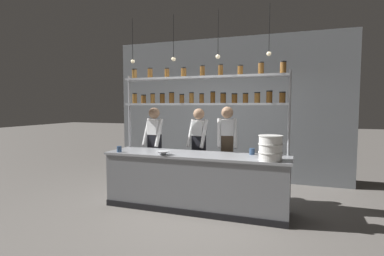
{
  "coord_description": "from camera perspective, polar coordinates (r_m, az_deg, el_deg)",
  "views": [
    {
      "loc": [
        1.57,
        -4.61,
        1.71
      ],
      "look_at": [
        -0.14,
        0.2,
        1.33
      ],
      "focal_mm": 28.0,
      "sensor_mm": 36.0,
      "label": 1
    }
  ],
  "objects": [
    {
      "name": "chef_right",
      "position": [
        5.5,
        6.69,
        -3.39
      ],
      "size": [
        0.41,
        0.34,
        1.69
      ],
      "rotation": [
        0.0,
        0.0,
        0.26
      ],
      "color": "black",
      "rests_on": "ground_plane"
    },
    {
      "name": "prep_bowl_center_front",
      "position": [
        4.97,
        14.43,
        -4.57
      ],
      "size": [
        0.28,
        0.28,
        0.08
      ],
      "color": "silver",
      "rests_on": "prep_counter"
    },
    {
      "name": "pendant_light_row",
      "position": [
        4.94,
        0.63,
        13.71
      ],
      "size": [
        2.37,
        0.07,
        0.76
      ],
      "color": "black"
    },
    {
      "name": "back_wall",
      "position": [
        7.01,
        6.61,
        3.6
      ],
      "size": [
        5.44,
        0.12,
        3.26
      ],
      "primitive_type": "cube",
      "color": "gray",
      "rests_on": "ground_plane"
    },
    {
      "name": "serving_cup_front",
      "position": [
        4.95,
        11.37,
        -4.4
      ],
      "size": [
        0.09,
        0.09,
        0.1
      ],
      "color": "#334C70",
      "rests_on": "prep_counter"
    },
    {
      "name": "container_stack",
      "position": [
        4.46,
        14.72,
        -3.69
      ],
      "size": [
        0.35,
        0.35,
        0.37
      ],
      "color": "white",
      "rests_on": "prep_counter"
    },
    {
      "name": "prep_bowl_near_left",
      "position": [
        4.84,
        -5.5,
        -4.76
      ],
      "size": [
        0.23,
        0.23,
        0.06
      ],
      "color": "silver",
      "rests_on": "prep_counter"
    },
    {
      "name": "chef_left",
      "position": [
        5.83,
        -7.18,
        -3.1
      ],
      "size": [
        0.39,
        0.31,
        1.67
      ],
      "rotation": [
        0.0,
        0.0,
        -0.15
      ],
      "color": "black",
      "rests_on": "ground_plane"
    },
    {
      "name": "serving_cup_by_board",
      "position": [
        5.25,
        -13.7,
        -3.93
      ],
      "size": [
        0.08,
        0.08,
        0.1
      ],
      "color": "#334C70",
      "rests_on": "prep_counter"
    },
    {
      "name": "spice_shelf_unit",
      "position": [
        5.19,
        2.09,
        6.5
      ],
      "size": [
        2.93,
        0.28,
        2.41
      ],
      "color": "#999BA0",
      "rests_on": "ground_plane"
    },
    {
      "name": "ground_plane",
      "position": [
        5.17,
        0.72,
        -15.05
      ],
      "size": [
        40.0,
        40.0,
        0.0
      ],
      "primitive_type": "plane",
      "color": "slate"
    },
    {
      "name": "chef_center",
      "position": [
        5.68,
        1.28,
        -3.36
      ],
      "size": [
        0.4,
        0.33,
        1.66
      ],
      "rotation": [
        0.0,
        0.0,
        -0.22
      ],
      "color": "black",
      "rests_on": "ground_plane"
    },
    {
      "name": "prep_counter",
      "position": [
        5.03,
        0.72,
        -10.11
      ],
      "size": [
        3.04,
        0.76,
        0.92
      ],
      "color": "gray",
      "rests_on": "ground_plane"
    }
  ]
}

